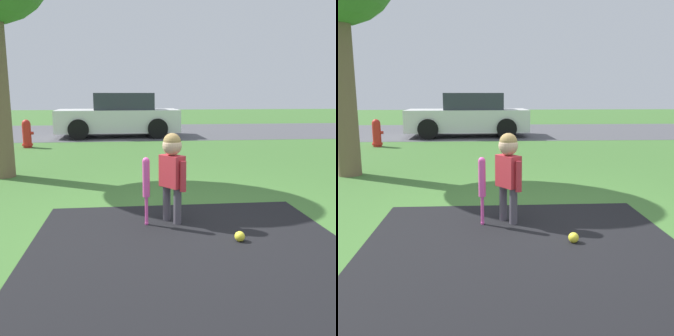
# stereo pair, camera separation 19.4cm
# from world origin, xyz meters

# --- Properties ---
(ground_plane) EXTENTS (60.00, 60.00, 0.00)m
(ground_plane) POSITION_xyz_m (0.00, 0.00, 0.00)
(ground_plane) COLOR #3D6B2D
(street_strip) EXTENTS (40.00, 6.00, 0.01)m
(street_strip) POSITION_xyz_m (0.00, 10.38, 0.00)
(street_strip) COLOR #4C4C51
(street_strip) RESTS_ON ground
(child) EXTENTS (0.27, 0.32, 0.95)m
(child) POSITION_xyz_m (-0.22, 0.40, 0.62)
(child) COLOR #4C4751
(child) RESTS_ON ground
(baseball_bat) EXTENTS (0.07, 0.07, 0.71)m
(baseball_bat) POSITION_xyz_m (-0.49, 0.33, 0.46)
(baseball_bat) COLOR #E54CA5
(baseball_bat) RESTS_ON ground
(sports_ball) EXTENTS (0.10, 0.10, 0.10)m
(sports_ball) POSITION_xyz_m (0.34, -0.20, 0.05)
(sports_ball) COLOR yellow
(sports_ball) RESTS_ON ground
(fire_hydrant) EXTENTS (0.30, 0.27, 0.71)m
(fire_hydrant) POSITION_xyz_m (-3.23, 6.42, 0.35)
(fire_hydrant) COLOR red
(fire_hydrant) RESTS_ON ground
(parked_car) EXTENTS (3.87, 1.95, 1.38)m
(parked_car) POSITION_xyz_m (-0.94, 8.77, 0.64)
(parked_car) COLOR silver
(parked_car) RESTS_ON ground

